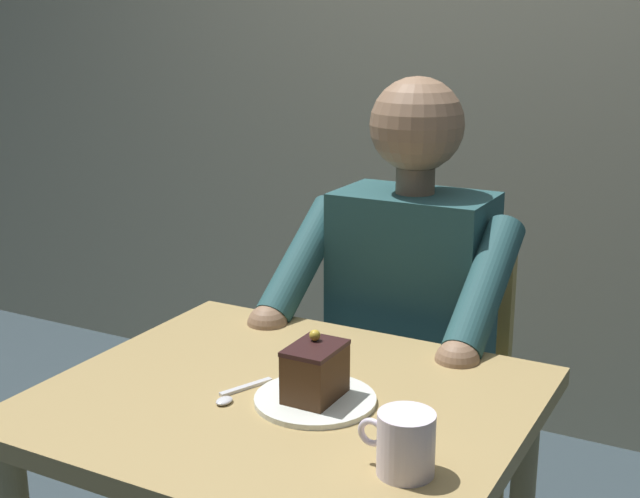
% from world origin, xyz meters
% --- Properties ---
extents(dining_table, '(0.85, 0.73, 0.73)m').
position_xyz_m(dining_table, '(0.00, 0.00, 0.62)').
color(dining_table, '#A58953').
rests_on(dining_table, ground).
extents(chair, '(0.42, 0.42, 0.89)m').
position_xyz_m(chair, '(0.00, -0.69, 0.49)').
color(chair, tan).
rests_on(chair, ground).
extents(seated_person, '(0.53, 0.58, 1.25)m').
position_xyz_m(seated_person, '(0.00, -0.52, 0.65)').
color(seated_person, '#264F52').
rests_on(seated_person, ground).
extents(dessert_plate, '(0.22, 0.22, 0.01)m').
position_xyz_m(dessert_plate, '(-0.06, -0.00, 0.73)').
color(dessert_plate, white).
rests_on(dessert_plate, dining_table).
extents(cake_slice, '(0.08, 0.11, 0.12)m').
position_xyz_m(cake_slice, '(-0.06, -0.00, 0.78)').
color(cake_slice, '#482D18').
rests_on(cake_slice, dessert_plate).
extents(coffee_cup, '(0.12, 0.09, 0.10)m').
position_xyz_m(coffee_cup, '(-0.30, 0.15, 0.78)').
color(coffee_cup, silver).
rests_on(coffee_cup, dining_table).
extents(dessert_spoon, '(0.05, 0.14, 0.01)m').
position_xyz_m(dessert_spoon, '(0.08, 0.05, 0.73)').
color(dessert_spoon, silver).
rests_on(dessert_spoon, dining_table).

